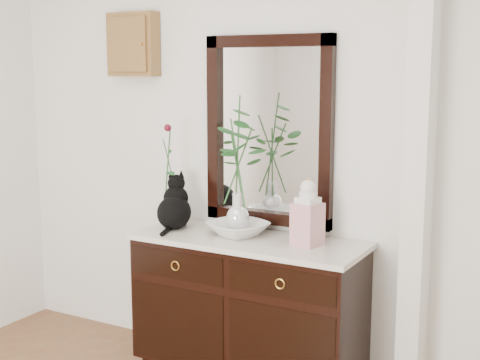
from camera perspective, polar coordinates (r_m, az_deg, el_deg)
The scene contains 10 objects.
wall_back at distance 3.96m, azimuth 1.21°, elevation 2.98°, with size 3.60×0.04×2.70m, color silver.
pilaster at distance 3.53m, azimuth 15.07°, elevation 1.86°, with size 0.12×0.20×2.70m, color silver.
sideboard at distance 3.90m, azimuth 0.73°, elevation -10.36°, with size 1.33×0.52×0.82m.
wall_mirror at distance 3.90m, azimuth 2.42°, elevation 4.19°, with size 0.80×0.06×1.10m.
key_cabinet at distance 4.37m, azimuth -9.10°, elevation 11.35°, with size 0.35×0.10×0.40m, color brown.
cat at distance 4.01m, azimuth -5.66°, elevation -1.85°, with size 0.23×0.28×0.33m, color black, non-canonical shape.
lotus_bowl at distance 3.84m, azimuth -0.19°, elevation -4.19°, with size 0.33×0.33×0.08m, color silver.
vase_branches at distance 3.77m, azimuth -0.20°, elevation 1.40°, with size 0.38×0.38×0.80m, color silver, non-canonical shape.
bud_vase_rose at distance 4.05m, azimuth -6.17°, elevation 0.46°, with size 0.08×0.08×0.64m, color #2E632C, non-canonical shape.
ginger_jar at distance 3.62m, azimuth 5.79°, elevation -2.71°, with size 0.14×0.14×0.37m, color white, non-canonical shape.
Camera 1 is at (1.85, -1.50, 1.80)m, focal length 50.00 mm.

